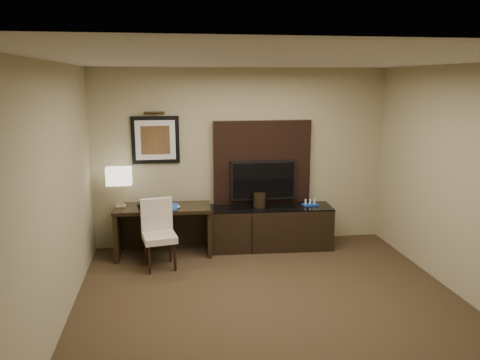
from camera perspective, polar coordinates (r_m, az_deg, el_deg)
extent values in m
cube|color=#342517|center=(5.27, 4.71, -16.50)|extent=(4.50, 5.00, 0.01)
cube|color=silver|center=(4.64, 5.31, 14.33)|extent=(4.50, 5.00, 0.01)
cube|color=tan|center=(7.18, 0.26, 2.75)|extent=(4.50, 0.01, 2.70)
cube|color=tan|center=(2.57, 18.85, -15.59)|extent=(4.50, 0.01, 2.70)
cube|color=tan|center=(4.78, -22.25, -2.94)|extent=(0.01, 5.00, 2.70)
cube|color=black|center=(6.94, -9.32, -6.12)|extent=(1.40, 0.67, 0.73)
cube|color=black|center=(7.15, 3.60, -5.78)|extent=(1.90, 0.64, 0.65)
cube|color=black|center=(7.19, 2.70, 2.10)|extent=(1.50, 0.12, 1.30)
cube|color=black|center=(7.14, 2.84, -0.01)|extent=(1.00, 0.08, 0.60)
cube|color=black|center=(7.03, -10.27, 4.83)|extent=(0.70, 0.04, 0.70)
cylinder|color=#3A2A12|center=(6.95, -10.40, 8.06)|extent=(0.04, 0.04, 0.30)
cube|color=#183E9C|center=(6.75, -8.71, -3.28)|extent=(0.29, 0.37, 0.02)
imported|color=#C1B898|center=(6.74, -8.84, -2.45)|extent=(0.16, 0.06, 0.21)
cylinder|color=black|center=(7.02, 2.38, -2.49)|extent=(0.22, 0.22, 0.20)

